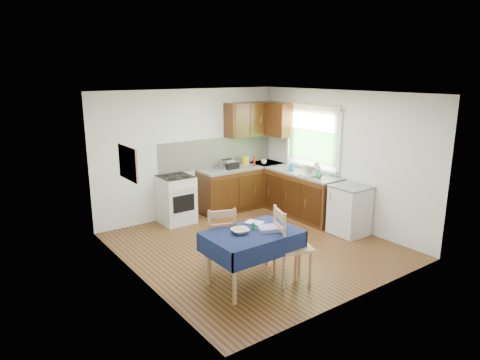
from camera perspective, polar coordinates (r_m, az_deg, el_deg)
floor at (r=7.21m, az=1.94°, el=-8.74°), size 4.20×4.20×0.00m
ceiling at (r=6.65m, az=2.12°, el=11.52°), size 4.00×4.20×0.02m
wall_back at (r=8.54m, az=-6.66°, el=3.58°), size 4.00×0.02×2.50m
wall_front at (r=5.38m, az=15.90°, el=-3.21°), size 4.00×0.02×2.50m
wall_left at (r=5.85m, az=-13.65°, el=-1.68°), size 0.02×4.20×2.50m
wall_right at (r=8.18m, az=13.18°, el=2.83°), size 0.02×4.20×2.50m
base_cabinets at (r=8.80m, az=3.94°, el=-1.53°), size 1.90×2.30×0.86m
worktop_back at (r=8.92m, az=0.24°, el=1.71°), size 1.90×0.60×0.04m
worktop_right at (r=8.48m, az=8.40°, el=0.88°), size 0.60×1.70×0.04m
worktop_corner at (r=9.31m, az=3.48°, el=2.21°), size 0.60×0.60×0.04m
splashback at (r=8.87m, az=-2.94°, el=3.72°), size 2.70×0.02×0.60m
upper_cabinets at (r=9.05m, az=2.70°, el=8.09°), size 1.20×0.85×0.70m
stove at (r=8.24m, az=-8.51°, el=-2.54°), size 0.60×0.61×0.92m
window at (r=8.56m, az=9.67°, el=6.21°), size 0.04×1.48×1.26m
fridge at (r=7.81m, az=14.42°, el=-3.91°), size 0.58×0.60×0.89m
corkboard at (r=6.05m, az=-14.68°, el=2.18°), size 0.04×0.62×0.47m
dining_table at (r=5.77m, az=1.64°, el=-7.90°), size 1.23×0.83×0.74m
chair_far at (r=6.13m, az=-2.65°, el=-7.70°), size 0.57×0.57×1.00m
chair_near at (r=5.89m, az=6.57°, el=-8.38°), size 0.60×0.60×1.05m
toaster at (r=8.66m, az=-1.81°, el=2.12°), size 0.28×0.18×0.22m
sandwich_press at (r=8.70m, az=-1.30°, el=2.06°), size 0.28×0.25×0.17m
sauce_bottle at (r=8.91m, az=1.93°, el=2.46°), size 0.04×0.04×0.20m
yellow_packet at (r=9.10m, az=0.72°, el=2.65°), size 0.15×0.11×0.18m
dish_rack at (r=8.25m, az=9.47°, el=0.78°), size 0.40×0.30×0.19m
kettle at (r=8.23m, az=10.15°, el=1.38°), size 0.15×0.15×0.26m
cup at (r=9.16m, az=3.20°, el=2.44°), size 0.14×0.14×0.09m
soap_bottle_a at (r=8.59m, az=6.53°, el=2.17°), size 0.12×0.12×0.27m
soap_bottle_b at (r=8.56m, az=6.87°, el=1.79°), size 0.10×0.10×0.17m
soap_bottle_c at (r=8.04m, az=10.46°, el=0.77°), size 0.16×0.16×0.15m
plate_bowl at (r=5.68m, az=0.01°, el=-6.80°), size 0.28×0.28×0.06m
book at (r=5.97m, az=1.64°, el=-5.97°), size 0.27×0.30×0.02m
spice_jar at (r=5.80m, az=1.80°, el=-6.17°), size 0.05×0.05×0.10m
tea_towel at (r=5.79m, az=3.93°, el=-6.46°), size 0.35×0.32×0.05m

